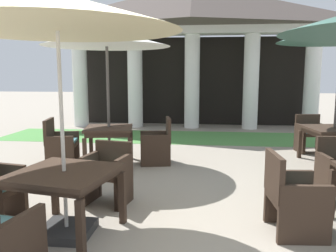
% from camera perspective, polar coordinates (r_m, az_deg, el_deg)
% --- Properties ---
extents(ground_plane, '(60.00, 60.00, 0.00)m').
position_cam_1_polar(ground_plane, '(3.80, -0.87, -18.79)').
color(ground_plane, '#9E9384').
extents(background_pavilion, '(8.71, 2.73, 4.55)m').
position_cam_1_polar(background_pavilion, '(11.48, 4.12, 16.92)').
color(background_pavilion, white).
rests_on(background_pavilion, ground).
extents(lawn_strip, '(10.51, 2.06, 0.01)m').
position_cam_1_polar(lawn_strip, '(9.63, 3.51, -1.87)').
color(lawn_strip, '#519347').
rests_on(lawn_strip, ground).
extents(patio_chair_near_foreground_west, '(0.60, 0.65, 0.90)m').
position_cam_1_polar(patio_chair_near_foreground_west, '(4.11, 19.91, -11.08)').
color(patio_chair_near_foreground_west, '#38281E').
rests_on(patio_chair_near_foreground_west, ground).
extents(patio_table_mid_left, '(1.17, 1.17, 0.73)m').
position_cam_1_polar(patio_table_mid_left, '(3.90, -16.77, -8.41)').
color(patio_table_mid_left, '#38281E').
rests_on(patio_table_mid_left, ground).
extents(patio_umbrella_mid_left, '(2.53, 2.53, 2.62)m').
position_cam_1_polar(patio_umbrella_mid_left, '(3.78, -17.93, 17.17)').
color(patio_umbrella_mid_left, '#2D2D2D').
rests_on(patio_umbrella_mid_left, ground).
extents(patio_chair_mid_left_north, '(0.65, 0.60, 0.83)m').
position_cam_1_polar(patio_chair_mid_left_north, '(4.80, -9.90, -7.79)').
color(patio_chair_mid_left_north, '#38281E').
rests_on(patio_chair_mid_left_north, ground).
extents(patio_table_mid_right, '(1.04, 1.04, 0.74)m').
position_cam_1_polar(patio_table_mid_right, '(6.77, -9.74, -1.05)').
color(patio_table_mid_right, '#38281E').
rests_on(patio_table_mid_right, ground).
extents(patio_umbrella_mid_right, '(2.39, 2.39, 2.63)m').
position_cam_1_polar(patio_umbrella_mid_right, '(6.71, -10.13, 13.87)').
color(patio_umbrella_mid_right, '#2D2D2D').
rests_on(patio_umbrella_mid_right, ground).
extents(patio_chair_mid_right_west, '(0.64, 0.72, 0.90)m').
position_cam_1_polar(patio_chair_mid_right_west, '(6.96, -17.39, -2.88)').
color(patio_chair_mid_right_west, '#38281E').
rests_on(patio_chair_mid_right_west, ground).
extents(patio_chair_mid_right_east, '(0.67, 0.66, 0.91)m').
position_cam_1_polar(patio_chair_mid_right_east, '(6.79, -1.80, -2.90)').
color(patio_chair_mid_right_east, '#38281E').
rests_on(patio_chair_mid_right_east, ground).
extents(patio_table_far_back, '(1.14, 1.14, 0.71)m').
position_cam_1_polar(patio_table_far_back, '(7.48, 25.83, -0.97)').
color(patio_table_far_back, '#38281E').
rests_on(patio_table_far_back, ground).
extents(patio_chair_far_back_north, '(0.65, 0.59, 0.84)m').
position_cam_1_polar(patio_chair_far_back_north, '(8.42, 22.53, -1.26)').
color(patio_chair_far_back_north, '#38281E').
rests_on(patio_chair_far_back_north, ground).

